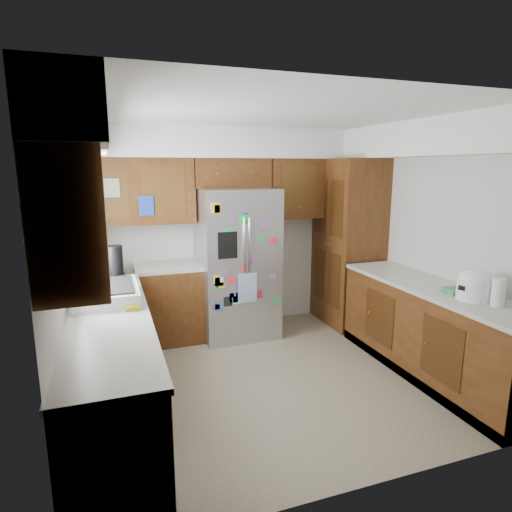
{
  "coord_description": "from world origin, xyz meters",
  "views": [
    {
      "loc": [
        -1.45,
        -3.65,
        2.04
      ],
      "look_at": [
        -0.05,
        0.35,
        1.16
      ],
      "focal_mm": 30.0,
      "sensor_mm": 36.0,
      "label": 1
    }
  ],
  "objects_px": {
    "rice_cooker": "(475,284)",
    "paper_towel": "(498,292)",
    "pantry": "(348,243)",
    "fridge": "(237,263)"
  },
  "relations": [
    {
      "from": "fridge",
      "to": "rice_cooker",
      "type": "distance_m",
      "value": 2.61
    },
    {
      "from": "fridge",
      "to": "paper_towel",
      "type": "bearing_deg",
      "value": -56.69
    },
    {
      "from": "pantry",
      "to": "rice_cooker",
      "type": "bearing_deg",
      "value": -90.01
    },
    {
      "from": "rice_cooker",
      "to": "paper_towel",
      "type": "xyz_separation_m",
      "value": [
        0.03,
        -0.2,
        -0.02
      ]
    },
    {
      "from": "pantry",
      "to": "fridge",
      "type": "height_order",
      "value": "pantry"
    },
    {
      "from": "pantry",
      "to": "paper_towel",
      "type": "relative_size",
      "value": 9.13
    },
    {
      "from": "pantry",
      "to": "paper_towel",
      "type": "bearing_deg",
      "value": -89.19
    },
    {
      "from": "rice_cooker",
      "to": "paper_towel",
      "type": "bearing_deg",
      "value": -80.87
    },
    {
      "from": "rice_cooker",
      "to": "pantry",
      "type": "bearing_deg",
      "value": 89.99
    },
    {
      "from": "fridge",
      "to": "paper_towel",
      "type": "relative_size",
      "value": 7.64
    }
  ]
}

